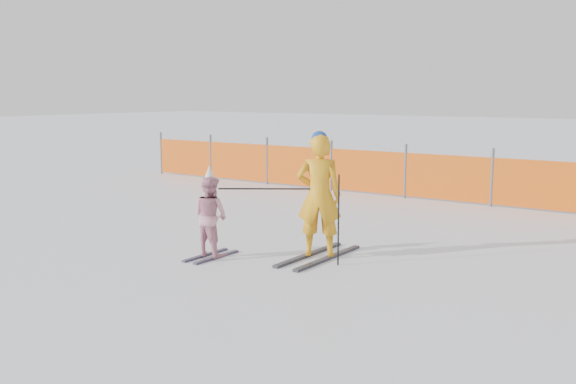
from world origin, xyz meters
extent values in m
plane|color=white|center=(0.00, 0.00, 0.00)|extent=(120.00, 120.00, 0.00)
cube|color=black|center=(0.11, 0.88, 0.02)|extent=(0.09, 1.71, 0.04)
cube|color=black|center=(0.45, 0.88, 0.02)|extent=(0.09, 1.71, 0.04)
imported|color=#F8A214|center=(0.28, 0.88, 0.93)|extent=(0.77, 0.68, 1.78)
sphere|color=navy|center=(0.28, 0.88, 1.75)|extent=(0.23, 0.23, 0.23)
cube|color=black|center=(-1.14, -0.01, 0.01)|extent=(0.09, 0.93, 0.03)
cube|color=black|center=(-0.92, -0.01, 0.01)|extent=(0.09, 0.93, 0.03)
imported|color=pink|center=(-1.03, -0.01, 0.62)|extent=(0.59, 0.47, 1.18)
cone|color=silver|center=(-1.03, -0.01, 1.24)|extent=(0.19, 0.19, 0.24)
cylinder|color=black|center=(0.73, 0.68, 0.64)|extent=(0.02, 0.02, 1.28)
cylinder|color=black|center=(-0.38, 0.44, 1.02)|extent=(1.12, 0.77, 0.02)
cylinder|color=#595960|center=(-9.04, 6.67, 0.62)|extent=(0.06, 0.06, 1.25)
cylinder|color=#595960|center=(-7.04, 6.67, 0.62)|extent=(0.06, 0.06, 1.25)
cylinder|color=#595960|center=(-5.04, 6.67, 0.62)|extent=(0.06, 0.06, 1.25)
cylinder|color=#595960|center=(-3.04, 6.67, 0.62)|extent=(0.06, 0.06, 1.25)
cylinder|color=#595960|center=(-1.04, 6.67, 0.62)|extent=(0.06, 0.06, 1.25)
cylinder|color=#595960|center=(0.96, 6.67, 0.62)|extent=(0.06, 0.06, 1.25)
cube|color=#E3570B|center=(-1.36, 6.67, 0.55)|extent=(15.35, 0.03, 1.00)
camera|label=1|loc=(5.20, -6.88, 2.38)|focal=40.00mm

